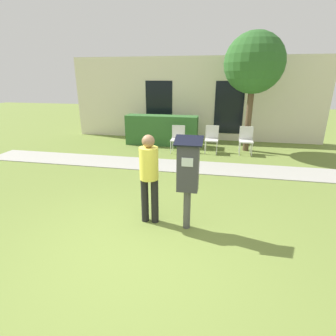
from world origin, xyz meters
The scene contains 10 objects.
ground_plane centered at (0.00, 0.00, 0.00)m, with size 40.00×40.00×0.00m, color olive.
sidewalk centered at (0.00, 4.00, 0.01)m, with size 12.00×1.10×0.02m.
building_facade centered at (0.00, 7.70, 1.60)m, with size 10.00×0.26×3.20m.
parking_meter centered at (0.65, 0.82, 1.02)m, with size 0.44×0.31×1.59m.
person_standing centered at (-0.01, 0.90, 0.93)m, with size 0.32×0.32×1.58m.
outdoor_chair_left centered at (-0.27, 5.51, 0.53)m, with size 0.44×0.44×0.90m.
outdoor_chair_middle centered at (0.86, 5.73, 0.53)m, with size 0.44×0.44×0.90m.
outdoor_chair_right centered at (1.98, 5.77, 0.53)m, with size 0.44×0.44×0.90m.
hedge_row centered at (-1.03, 6.40, 0.55)m, with size 2.68×0.60×1.10m.
tree centered at (2.04, 6.18, 2.84)m, with size 1.90×1.90×3.82m.
Camera 1 is at (1.11, -3.10, 2.47)m, focal length 28.00 mm.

